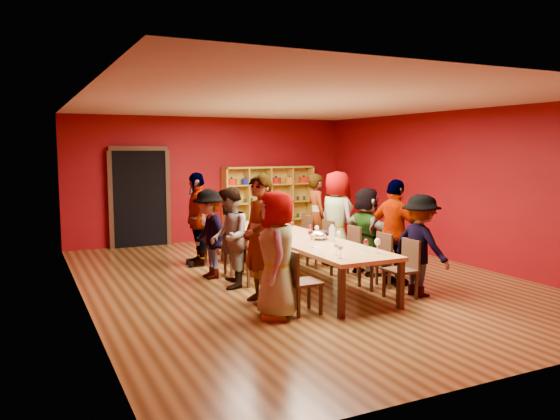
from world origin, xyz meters
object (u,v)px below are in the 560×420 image
object	(u,v)px
person_left_2	(229,238)
chair_person_right_0	(405,266)
tasting_table	(298,239)
chair_person_right_3	(323,241)
chair_person_right_1	(379,258)
chair_person_right_2	(349,249)
chair_person_left_4	(213,239)
chair_person_right_4	(302,235)
person_right_4	(317,216)
chair_person_left_1	(276,268)
person_left_3	(209,234)
wine_bottle	(272,218)
spittoon_bowl	(319,235)
chair_person_left_3	(233,248)
person_right_3	(337,219)
chair_person_left_0	(299,278)
person_left_1	(259,239)
person_left_4	(197,219)
person_right_0	(421,245)
chair_person_left_2	(249,255)
person_right_1	(395,233)
shelving_unit	(268,199)
person_left_0	(277,255)
person_right_2	(367,231)

from	to	relation	value
person_left_2	chair_person_right_0	bearing A→B (deg)	72.07
tasting_table	chair_person_right_3	size ratio (longest dim) A/B	5.06
chair_person_right_1	chair_person_right_2	distance (m)	0.88
chair_person_left_4	chair_person_right_4	bearing A→B (deg)	-9.70
person_right_4	chair_person_left_1	bearing A→B (deg)	147.45
chair_person_right_0	chair_person_right_4	xyz separation A→B (m)	(0.00, 3.29, 0.00)
person_left_3	person_right_4	bearing A→B (deg)	103.51
tasting_table	wine_bottle	bearing A→B (deg)	81.29
person_left_2	chair_person_left_4	size ratio (longest dim) A/B	1.84
spittoon_bowl	chair_person_right_2	bearing A→B (deg)	17.55
chair_person_left_3	person_right_3	world-z (taller)	person_right_3
tasting_table	chair_person_right_0	distance (m)	1.96
chair_person_left_0	wine_bottle	xyz separation A→B (m)	(1.16, 3.36, 0.37)
person_left_1	person_right_4	xyz separation A→B (m)	(2.43, 2.60, -0.07)
chair_person_left_4	chair_person_right_2	xyz separation A→B (m)	(1.82, -2.06, 0.00)
person_left_3	chair_person_right_0	distance (m)	3.38
person_left_1	person_left_4	world-z (taller)	person_left_1
chair_person_left_0	chair_person_right_4	distance (m)	3.78
person_left_4	person_right_4	size ratio (longest dim) A/B	1.04
person_right_0	person_right_3	bearing A→B (deg)	-8.93
chair_person_right_1	chair_person_right_2	world-z (taller)	same
chair_person_left_1	chair_person_left_2	world-z (taller)	same
chair_person_left_4	person_right_1	xyz separation A→B (m)	(2.14, -2.94, 0.38)
chair_person_right_1	chair_person_left_3	bearing A→B (deg)	134.79
shelving_unit	person_left_0	size ratio (longest dim) A/B	1.41
chair_person_left_4	wine_bottle	xyz separation A→B (m)	(1.16, -0.26, 0.37)
person_left_3	chair_person_right_1	xyz separation A→B (m)	(2.26, -1.83, -0.28)
chair_person_left_0	chair_person_right_2	distance (m)	2.40
chair_person_right_2	wine_bottle	distance (m)	1.95
tasting_table	chair_person_left_2	world-z (taller)	chair_person_left_2
person_left_2	person_right_0	world-z (taller)	person_left_2
person_right_2	chair_person_right_3	xyz separation A→B (m)	(-0.37, 0.89, -0.29)
chair_person_right_0	person_left_3	bearing A→B (deg)	132.12
person_right_3	wine_bottle	size ratio (longest dim) A/B	5.86
person_left_0	chair_person_right_3	bearing A→B (deg)	159.54
chair_person_left_2	chair_person_left_4	xyz separation A→B (m)	(0.00, 1.86, 0.00)
person_right_1	chair_person_right_3	size ratio (longest dim) A/B	1.98
chair_person_right_2	chair_person_right_1	bearing A→B (deg)	-90.00
chair_person_left_1	chair_person_right_1	bearing A→B (deg)	-1.03
chair_person_left_2	person_right_2	bearing A→B (deg)	-5.13
person_left_2	person_left_4	bearing A→B (deg)	-160.32
chair_person_left_3	person_right_4	xyz separation A→B (m)	(2.15, 0.80, 0.37)
chair_person_left_1	spittoon_bowl	distance (m)	1.29
person_right_1	chair_person_left_3	bearing A→B (deg)	34.12
chair_person_right_1	wine_bottle	size ratio (longest dim) A/B	2.87
chair_person_left_3	person_right_4	world-z (taller)	person_right_4
chair_person_left_3	person_left_4	xyz separation A→B (m)	(-0.31, 1.11, 0.40)
chair_person_right_1	person_right_3	xyz separation A→B (m)	(0.30, 1.78, 0.41)
person_right_3	chair_person_left_1	bearing A→B (deg)	122.51
chair_person_left_2	chair_person_right_2	bearing A→B (deg)	-6.16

